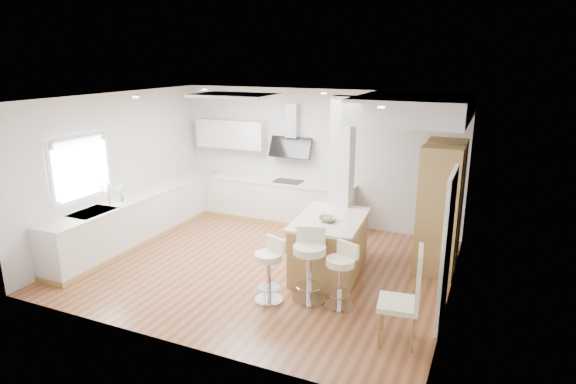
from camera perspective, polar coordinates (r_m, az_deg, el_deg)
The scene contains 18 objects.
ground at distance 8.27m, azimuth -2.99°, elevation -8.67°, with size 6.00×6.00×0.00m, color #935836.
ceiling at distance 8.27m, azimuth -2.99°, elevation -8.67°, with size 6.00×5.00×0.02m, color silver.
wall_back at distance 10.03m, azimuth 3.33°, elevation 4.12°, with size 6.00×0.04×2.80m, color beige.
wall_left at distance 9.50m, azimuth -19.52°, elevation 2.59°, with size 0.04×5.00×2.80m, color beige.
wall_right at distance 7.01m, azimuth 19.31°, elevation -1.85°, with size 0.04×5.00×2.80m, color beige.
skylight at distance 8.46m, azimuth -6.29°, elevation 11.29°, with size 4.10×2.10×0.06m.
window_left at distance 8.79m, azimuth -23.45°, elevation 3.16°, with size 0.06×1.28×1.07m.
doorway_right at distance 6.58m, azimuth 18.30°, elevation -6.60°, with size 0.05×1.00×2.10m.
counter_left at distance 9.71m, azimuth -16.80°, elevation -2.67°, with size 0.63×4.50×1.35m.
counter_back at distance 10.29m, azimuth -2.04°, elevation 0.41°, with size 3.62×0.63×2.50m.
pillar at distance 8.26m, azimuth 6.37°, elevation 1.54°, with size 0.35×0.35×2.80m.
soffit at distance 8.25m, azimuth 14.66°, elevation 9.58°, with size 1.78×2.20×0.40m.
oven_column at distance 8.31m, azimuth 17.64°, elevation -1.54°, with size 0.63×1.21×2.10m.
peninsula at distance 7.82m, azimuth 4.94°, elevation -6.33°, with size 1.15×1.64×1.02m.
bar_stool_a at distance 6.94m, azimuth -2.22°, elevation -8.84°, with size 0.54×0.54×0.94m.
bar_stool_b at distance 6.91m, azimuth 2.57°, elevation -8.21°, with size 0.59×0.59×1.08m.
bar_stool_c at distance 6.81m, azimuth 6.28°, elevation -9.44°, with size 0.55×0.55×0.94m.
dining_chair at distance 6.08m, azimuth 14.09°, elevation -11.58°, with size 0.54×0.54×1.25m.
Camera 1 is at (3.42, -6.71, 3.41)m, focal length 30.00 mm.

